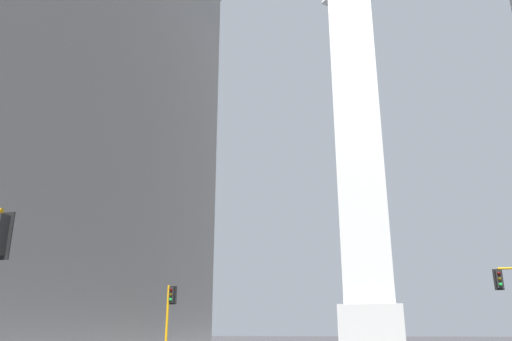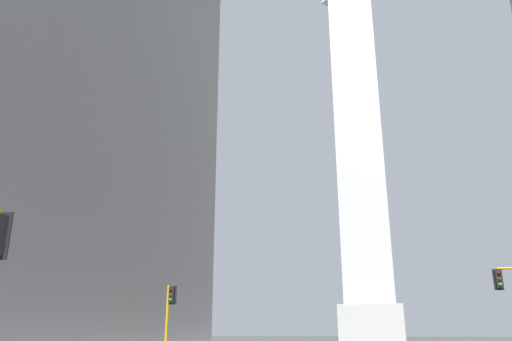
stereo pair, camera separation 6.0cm
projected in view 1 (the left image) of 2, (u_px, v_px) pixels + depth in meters
obelisk at (359, 138)px, 81.93m from camera, size 9.06×9.06×67.04m
traffic_light_mid_left at (169, 310)px, 36.21m from camera, size 0.79×0.52×5.11m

